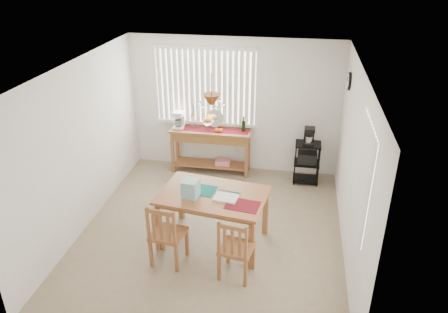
% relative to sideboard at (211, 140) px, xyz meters
% --- Properties ---
extents(ground, '(4.00, 4.50, 0.01)m').
position_rel_sideboard_xyz_m(ground, '(0.41, -2.01, -0.66)').
color(ground, gray).
extents(room_shell, '(4.20, 4.70, 2.70)m').
position_rel_sideboard_xyz_m(room_shell, '(0.41, -2.00, 1.04)').
color(room_shell, white).
rests_on(room_shell, ground).
extents(sideboard, '(1.55, 0.44, 0.87)m').
position_rel_sideboard_xyz_m(sideboard, '(0.00, 0.00, 0.00)').
color(sideboard, '#9C5F35').
rests_on(sideboard, ground).
extents(sideboard_items, '(1.47, 0.37, 0.67)m').
position_rel_sideboard_xyz_m(sideboard_items, '(-0.26, 0.02, 0.36)').
color(sideboard_items, maroon).
rests_on(sideboard_items, sideboard).
extents(wire_cart, '(0.46, 0.37, 0.79)m').
position_rel_sideboard_xyz_m(wire_cart, '(1.84, -0.14, -0.18)').
color(wire_cart, black).
rests_on(wire_cart, ground).
extents(cart_items, '(0.19, 0.22, 0.33)m').
position_rel_sideboard_xyz_m(cart_items, '(1.84, -0.13, 0.29)').
color(cart_items, black).
rests_on(cart_items, wire_cart).
extents(dining_table, '(1.65, 1.19, 0.82)m').
position_rel_sideboard_xyz_m(dining_table, '(0.48, -2.25, 0.07)').
color(dining_table, '#9C5F35').
rests_on(dining_table, ground).
extents(table_items, '(1.18, 0.70, 0.26)m').
position_rel_sideboard_xyz_m(table_items, '(0.31, -2.36, 0.27)').
color(table_items, '#136D66').
rests_on(table_items, dining_table).
extents(chair_left, '(0.50, 0.50, 0.96)m').
position_rel_sideboard_xyz_m(chair_left, '(-0.05, -2.85, -0.18)').
color(chair_left, '#9C5F35').
rests_on(chair_left, ground).
extents(chair_right, '(0.49, 0.49, 0.92)m').
position_rel_sideboard_xyz_m(chair_right, '(0.93, -2.98, -0.20)').
color(chair_right, '#9C5F35').
rests_on(chair_right, ground).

